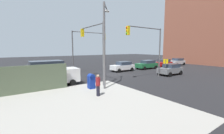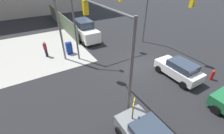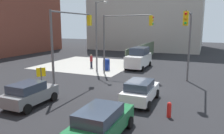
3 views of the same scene
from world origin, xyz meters
The scene contains 17 objects.
ground_plane centered at (0.00, 0.00, 0.00)m, with size 120.00×120.00×0.00m, color black.
sidewalk_corner centered at (9.00, 9.00, 0.01)m, with size 12.00×12.00×0.01m, color #9E9B93.
construction_fence centered at (16.02, 3.20, 1.20)m, with size 16.04×0.12×2.40m, color #56664C.
building_loft_east centered at (36.00, 6.94, 10.00)m, with size 20.00×24.00×19.99m.
smokestack centered at (29.32, 30.00, 8.11)m, with size 1.80×1.80×16.23m, color brown.
traffic_signal_nw_corner centered at (-2.15, 4.50, 4.67)m, with size 6.10×0.36×6.50m.
traffic_signal_se_corner centered at (2.19, -4.50, 4.66)m, with size 5.99×0.36×6.50m.
traffic_signal_ne_corner centered at (4.50, 2.37, 4.64)m, with size 0.36×5.58×6.50m.
street_lamp_corner centered at (4.97, 5.51, 4.70)m, with size 1.89×2.14×8.00m.
warning_sign_two_way centered at (-5.40, 4.89, 1.64)m, with size 0.48×0.48×2.40m.
mailbox_blue centered at (6.20, 5.00, 0.76)m, with size 0.56×0.64×1.43m.
fire_hydrant centered at (-5.00, -4.20, 0.49)m, with size 0.26×0.26×0.94m.
coupe_green centered at (-8.81, -1.61, 0.84)m, with size 4.34×2.02×1.62m.
hatchback_white centered at (-3.21, -1.93, 0.84)m, with size 4.01×2.02×1.62m.
hatchback_gray centered at (-6.73, 4.79, 0.84)m, with size 3.81×2.02×1.62m.
van_white_delivery centered at (9.20, 1.80, 1.28)m, with size 5.40×2.32×2.62m.
pedestrian_crossing centered at (6.80, 7.40, 0.92)m, with size 0.36×0.36×1.77m.
Camera 3 is at (-17.55, -5.88, 5.36)m, focal length 35.00 mm.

